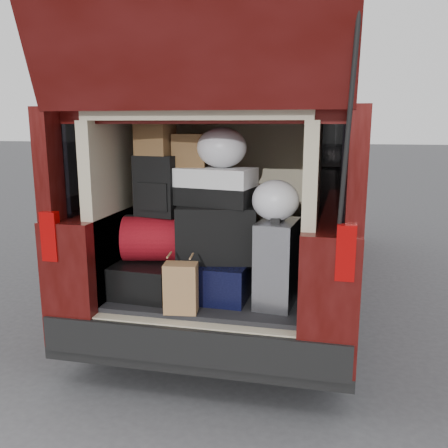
% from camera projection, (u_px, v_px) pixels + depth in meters
% --- Properties ---
extents(ground, '(80.00, 80.00, 0.00)m').
position_uv_depth(ground, '(205.00, 379.00, 3.19)').
color(ground, '#3B3B3D').
rests_on(ground, ground).
extents(minivan, '(1.90, 5.35, 2.77)m').
position_uv_depth(minivan, '(251.00, 202.00, 4.77)').
color(minivan, black).
rests_on(minivan, ground).
extents(load_floor, '(1.24, 1.05, 0.55)m').
position_uv_depth(load_floor, '(214.00, 324.00, 3.39)').
color(load_floor, black).
rests_on(load_floor, ground).
extents(black_hardshell, '(0.43, 0.57, 0.22)m').
position_uv_depth(black_hardshell, '(151.00, 275.00, 3.26)').
color(black_hardshell, black).
rests_on(black_hardshell, load_floor).
extents(navy_hardshell, '(0.47, 0.57, 0.24)m').
position_uv_depth(navy_hardshell, '(217.00, 276.00, 3.21)').
color(navy_hardshell, black).
rests_on(navy_hardshell, load_floor).
extents(silver_roller, '(0.26, 0.38, 0.54)m').
position_uv_depth(silver_roller, '(277.00, 263.00, 2.98)').
color(silver_roller, silver).
rests_on(silver_roller, load_floor).
extents(kraft_bag, '(0.21, 0.15, 0.31)m').
position_uv_depth(kraft_bag, '(181.00, 288.00, 2.87)').
color(kraft_bag, '#A8724C').
rests_on(kraft_bag, load_floor).
extents(red_duffel, '(0.51, 0.39, 0.30)m').
position_uv_depth(red_duffel, '(158.00, 239.00, 3.20)').
color(red_duffel, maroon).
rests_on(red_duffel, black_hardshell).
extents(black_soft_case, '(0.56, 0.39, 0.37)m').
position_uv_depth(black_soft_case, '(216.00, 233.00, 3.12)').
color(black_soft_case, black).
rests_on(black_soft_case, navy_hardshell).
extents(backpack, '(0.31, 0.22, 0.41)m').
position_uv_depth(backpack, '(158.00, 186.00, 3.16)').
color(backpack, black).
rests_on(backpack, red_duffel).
extents(twotone_duffel, '(0.58, 0.37, 0.24)m').
position_uv_depth(twotone_duffel, '(213.00, 186.00, 3.10)').
color(twotone_duffel, white).
rests_on(twotone_duffel, black_soft_case).
extents(grocery_sack_lower, '(0.25, 0.22, 0.20)m').
position_uv_depth(grocery_sack_lower, '(155.00, 140.00, 3.11)').
color(grocery_sack_lower, brown).
rests_on(grocery_sack_lower, backpack).
extents(grocery_sack_upper, '(0.24, 0.21, 0.22)m').
position_uv_depth(grocery_sack_upper, '(190.00, 150.00, 3.14)').
color(grocery_sack_upper, brown).
rests_on(grocery_sack_upper, twotone_duffel).
extents(plastic_bag_center, '(0.36, 0.34, 0.26)m').
position_uv_depth(plastic_bag_center, '(222.00, 148.00, 3.05)').
color(plastic_bag_center, white).
rests_on(plastic_bag_center, twotone_duffel).
extents(plastic_bag_right, '(0.32, 0.30, 0.25)m').
position_uv_depth(plastic_bag_right, '(275.00, 200.00, 2.92)').
color(plastic_bag_right, white).
rests_on(plastic_bag_right, silver_roller).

